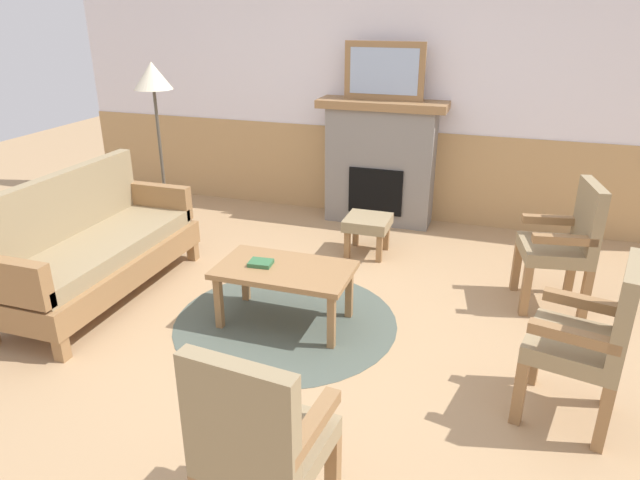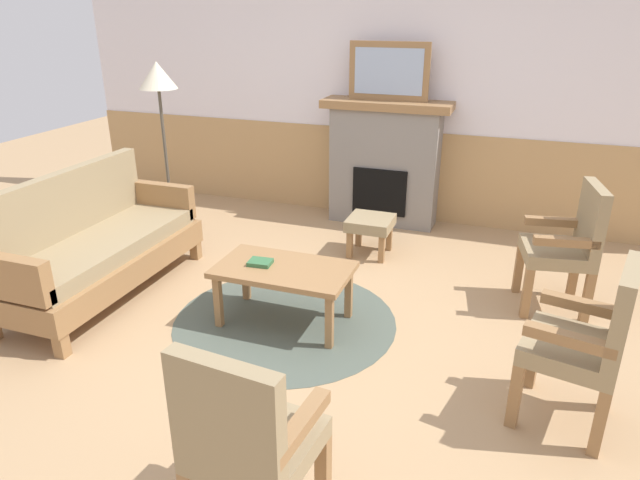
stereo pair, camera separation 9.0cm
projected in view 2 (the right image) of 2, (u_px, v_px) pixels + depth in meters
name	position (u px, v px, depth m)	size (l,w,h in m)	color
ground_plane	(304.00, 328.00, 4.11)	(14.00, 14.00, 0.00)	tan
wall_back	(393.00, 94.00, 5.87)	(7.20, 0.14, 2.70)	white
fireplace	(385.00, 162.00, 5.90)	(1.30, 0.44, 1.28)	gray
framed_picture	(389.00, 71.00, 5.56)	(0.80, 0.04, 0.56)	olive
couch	(97.00, 247.00, 4.47)	(0.70, 1.80, 0.98)	olive
coffee_table	(284.00, 274.00, 4.05)	(0.96, 0.56, 0.44)	olive
round_rug	(285.00, 321.00, 4.20)	(1.63, 1.63, 0.01)	#4C564C
book_on_table	(260.00, 262.00, 4.06)	(0.16, 0.13, 0.03)	#33663D
footstool	(370.00, 225.00, 5.23)	(0.40, 0.40, 0.36)	olive
armchair_near_fireplace	(569.00, 242.00, 4.19)	(0.55, 0.55, 0.98)	olive
armchair_by_window_left	(589.00, 339.00, 2.98)	(0.57, 0.57, 0.98)	olive
armchair_front_left	(247.00, 438.00, 2.29)	(0.53, 0.53, 0.98)	olive
floor_lamp_by_couch	(158.00, 87.00, 5.34)	(0.36, 0.36, 1.68)	#332D28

